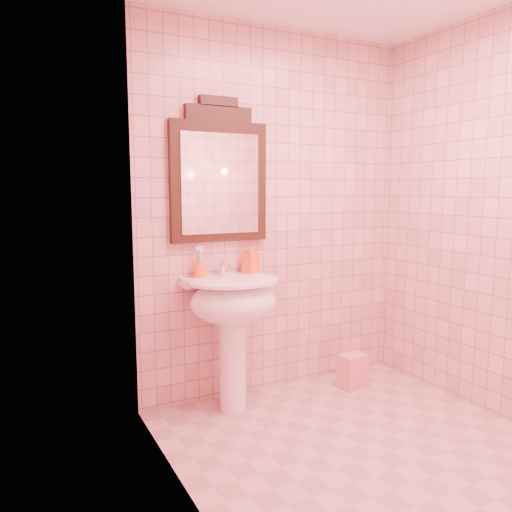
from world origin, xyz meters
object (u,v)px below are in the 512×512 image
mirror (219,176)px  soap_dispenser (251,259)px  toothbrush_cup (200,270)px  pedestal_sink (233,311)px  towel (353,371)px

mirror → soap_dispenser: 0.59m
mirror → toothbrush_cup: 0.62m
pedestal_sink → towel: (0.92, -0.05, -0.54)m
mirror → toothbrush_cup: (-0.16, -0.04, -0.60)m
pedestal_sink → mirror: bearing=90.0°
mirror → soap_dispenser: mirror is taller
toothbrush_cup → pedestal_sink: bearing=-44.9°
mirror → pedestal_sink: bearing=-90.0°
mirror → soap_dispenser: bearing=-12.9°
pedestal_sink → soap_dispenser: (0.20, 0.15, 0.30)m
toothbrush_cup → towel: (1.08, -0.21, -0.79)m
soap_dispenser → pedestal_sink: bearing=-163.4°
pedestal_sink → mirror: size_ratio=0.94×
pedestal_sink → toothbrush_cup: size_ratio=4.89×
toothbrush_cup → soap_dispenser: bearing=-0.8°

